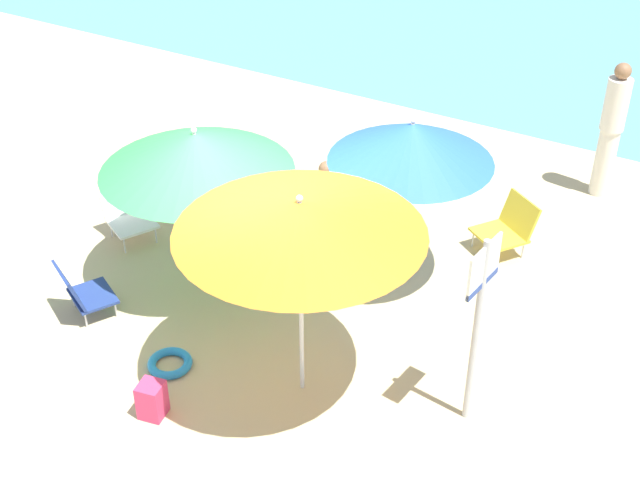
{
  "coord_description": "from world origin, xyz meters",
  "views": [
    {
      "loc": [
        4.35,
        -5.89,
        5.71
      ],
      "look_at": [
        0.65,
        0.59,
        0.7
      ],
      "focal_mm": 48.97,
      "sensor_mm": 36.0,
      "label": 1
    }
  ],
  "objects_px": {
    "beach_chair_a": "(508,226)",
    "person_c": "(282,206)",
    "swim_ring": "(170,363)",
    "umbrella_blue": "(412,142)",
    "person_d": "(327,201)",
    "beach_bag": "(152,400)",
    "umbrella_orange": "(300,218)",
    "beach_chair_c": "(81,291)",
    "umbrella_green": "(196,152)",
    "beach_chair_b": "(128,215)",
    "person_a": "(201,182)",
    "person_b": "(611,130)",
    "warning_sign": "(479,305)"
  },
  "relations": [
    {
      "from": "person_c",
      "to": "person_b",
      "type": "bearing_deg",
      "value": -152.82
    },
    {
      "from": "umbrella_green",
      "to": "beach_chair_c",
      "type": "xyz_separation_m",
      "value": [
        -0.74,
        -1.13,
        -1.28
      ]
    },
    {
      "from": "beach_chair_c",
      "to": "beach_bag",
      "type": "distance_m",
      "value": 1.72
    },
    {
      "from": "swim_ring",
      "to": "beach_chair_c",
      "type": "bearing_deg",
      "value": 171.04
    },
    {
      "from": "beach_chair_b",
      "to": "swim_ring",
      "type": "relative_size",
      "value": 1.71
    },
    {
      "from": "beach_chair_a",
      "to": "person_c",
      "type": "distance_m",
      "value": 2.59
    },
    {
      "from": "beach_chair_a",
      "to": "person_a",
      "type": "xyz_separation_m",
      "value": [
        -3.47,
        -1.12,
        0.15
      ]
    },
    {
      "from": "umbrella_orange",
      "to": "umbrella_green",
      "type": "height_order",
      "value": "umbrella_orange"
    },
    {
      "from": "beach_chair_b",
      "to": "person_d",
      "type": "distance_m",
      "value": 2.33
    },
    {
      "from": "beach_chair_a",
      "to": "swim_ring",
      "type": "distance_m",
      "value": 4.12
    },
    {
      "from": "beach_bag",
      "to": "warning_sign",
      "type": "bearing_deg",
      "value": 29.48
    },
    {
      "from": "person_d",
      "to": "umbrella_orange",
      "type": "bearing_deg",
      "value": -11.28
    },
    {
      "from": "person_c",
      "to": "person_d",
      "type": "relative_size",
      "value": 0.99
    },
    {
      "from": "umbrella_green",
      "to": "umbrella_blue",
      "type": "relative_size",
      "value": 1.02
    },
    {
      "from": "person_c",
      "to": "swim_ring",
      "type": "xyz_separation_m",
      "value": [
        0.22,
        -2.41,
        -0.43
      ]
    },
    {
      "from": "umbrella_blue",
      "to": "person_a",
      "type": "xyz_separation_m",
      "value": [
        -2.68,
        -0.04,
        -1.2
      ]
    },
    {
      "from": "person_a",
      "to": "person_c",
      "type": "height_order",
      "value": "person_c"
    },
    {
      "from": "beach_bag",
      "to": "umbrella_green",
      "type": "bearing_deg",
      "value": 112.55
    },
    {
      "from": "umbrella_orange",
      "to": "beach_chair_c",
      "type": "xyz_separation_m",
      "value": [
        -2.52,
        -0.19,
        -1.58
      ]
    },
    {
      "from": "umbrella_orange",
      "to": "person_c",
      "type": "relative_size",
      "value": 2.26
    },
    {
      "from": "person_b",
      "to": "beach_bag",
      "type": "xyz_separation_m",
      "value": [
        -2.45,
        -5.93,
        -0.72
      ]
    },
    {
      "from": "umbrella_orange",
      "to": "person_c",
      "type": "bearing_deg",
      "value": 126.03
    },
    {
      "from": "person_d",
      "to": "umbrella_blue",
      "type": "bearing_deg",
      "value": 38.6
    },
    {
      "from": "umbrella_orange",
      "to": "swim_ring",
      "type": "bearing_deg",
      "value": -162.62
    },
    {
      "from": "umbrella_green",
      "to": "person_c",
      "type": "height_order",
      "value": "umbrella_green"
    },
    {
      "from": "person_b",
      "to": "person_d",
      "type": "distance_m",
      "value": 3.65
    },
    {
      "from": "umbrella_blue",
      "to": "beach_chair_a",
      "type": "height_order",
      "value": "umbrella_blue"
    },
    {
      "from": "umbrella_orange",
      "to": "umbrella_green",
      "type": "xyz_separation_m",
      "value": [
        -1.78,
        0.94,
        -0.3
      ]
    },
    {
      "from": "umbrella_orange",
      "to": "beach_chair_a",
      "type": "bearing_deg",
      "value": 74.38
    },
    {
      "from": "umbrella_blue",
      "to": "beach_chair_c",
      "type": "distance_m",
      "value": 3.69
    },
    {
      "from": "umbrella_blue",
      "to": "beach_chair_c",
      "type": "bearing_deg",
      "value": -139.21
    },
    {
      "from": "umbrella_blue",
      "to": "person_a",
      "type": "distance_m",
      "value": 2.93
    },
    {
      "from": "beach_chair_c",
      "to": "person_a",
      "type": "bearing_deg",
      "value": 30.84
    },
    {
      "from": "beach_chair_a",
      "to": "umbrella_blue",
      "type": "bearing_deg",
      "value": -1.4
    },
    {
      "from": "umbrella_orange",
      "to": "beach_chair_c",
      "type": "distance_m",
      "value": 2.98
    },
    {
      "from": "beach_chair_a",
      "to": "beach_bag",
      "type": "bearing_deg",
      "value": 10.68
    },
    {
      "from": "beach_chair_b",
      "to": "beach_chair_a",
      "type": "bearing_deg",
      "value": 53.41
    },
    {
      "from": "beach_chair_b",
      "to": "beach_bag",
      "type": "height_order",
      "value": "beach_chair_b"
    },
    {
      "from": "beach_bag",
      "to": "beach_chair_b",
      "type": "bearing_deg",
      "value": 133.83
    },
    {
      "from": "umbrella_blue",
      "to": "person_d",
      "type": "bearing_deg",
      "value": 164.26
    },
    {
      "from": "umbrella_orange",
      "to": "person_b",
      "type": "height_order",
      "value": "umbrella_orange"
    },
    {
      "from": "beach_chair_a",
      "to": "person_b",
      "type": "relative_size",
      "value": 0.45
    },
    {
      "from": "umbrella_blue",
      "to": "person_b",
      "type": "xyz_separation_m",
      "value": [
        1.39,
        2.91,
        -0.78
      ]
    },
    {
      "from": "person_a",
      "to": "beach_bag",
      "type": "distance_m",
      "value": 3.4
    },
    {
      "from": "person_a",
      "to": "swim_ring",
      "type": "xyz_separation_m",
      "value": [
        1.35,
        -2.39,
        -0.43
      ]
    },
    {
      "from": "beach_bag",
      "to": "umbrella_orange",
      "type": "bearing_deg",
      "value": 44.75
    },
    {
      "from": "beach_chair_c",
      "to": "person_a",
      "type": "distance_m",
      "value": 2.2
    },
    {
      "from": "umbrella_blue",
      "to": "beach_chair_a",
      "type": "bearing_deg",
      "value": 53.55
    },
    {
      "from": "person_d",
      "to": "beach_bag",
      "type": "relative_size",
      "value": 2.68
    },
    {
      "from": "beach_chair_c",
      "to": "person_c",
      "type": "bearing_deg",
      "value": 3.29
    }
  ]
}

